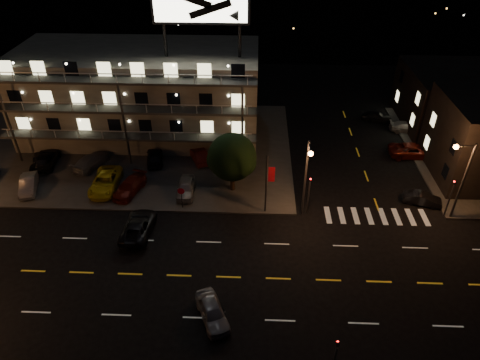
{
  "coord_description": "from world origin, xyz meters",
  "views": [
    {
      "loc": [
        3.89,
        -23.66,
        26.07
      ],
      "look_at": [
        2.6,
        8.0,
        3.97
      ],
      "focal_mm": 32.0,
      "sensor_mm": 36.0,
      "label": 1
    }
  ],
  "objects_px": {
    "tree": "(232,158)",
    "lot_car_7": "(91,161)",
    "lot_car_2": "(105,182)",
    "lot_car_4": "(186,187)",
    "road_car_east": "(212,312)",
    "side_car_0": "(422,199)",
    "road_car_west": "(138,226)"
  },
  "relations": [
    {
      "from": "lot_car_2",
      "to": "road_car_east",
      "type": "distance_m",
      "value": 19.86
    },
    {
      "from": "tree",
      "to": "lot_car_4",
      "type": "xyz_separation_m",
      "value": [
        -4.61,
        -0.88,
        -3.02
      ]
    },
    {
      "from": "lot_car_4",
      "to": "road_car_west",
      "type": "height_order",
      "value": "lot_car_4"
    },
    {
      "from": "tree",
      "to": "road_car_west",
      "type": "bearing_deg",
      "value": -139.82
    },
    {
      "from": "tree",
      "to": "lot_car_7",
      "type": "xyz_separation_m",
      "value": [
        -15.78,
        3.67,
        -3.02
      ]
    },
    {
      "from": "tree",
      "to": "road_car_west",
      "type": "height_order",
      "value": "tree"
    },
    {
      "from": "lot_car_4",
      "to": "road_car_east",
      "type": "bearing_deg",
      "value": -76.43
    },
    {
      "from": "lot_car_2",
      "to": "lot_car_4",
      "type": "relative_size",
      "value": 1.34
    },
    {
      "from": "lot_car_2",
      "to": "road_car_west",
      "type": "distance_m",
      "value": 8.15
    },
    {
      "from": "side_car_0",
      "to": "road_car_west",
      "type": "distance_m",
      "value": 27.36
    },
    {
      "from": "lot_car_7",
      "to": "road_car_west",
      "type": "distance_m",
      "value": 13.01
    },
    {
      "from": "lot_car_7",
      "to": "side_car_0",
      "type": "relative_size",
      "value": 1.31
    },
    {
      "from": "lot_car_2",
      "to": "road_car_west",
      "type": "height_order",
      "value": "lot_car_2"
    },
    {
      "from": "lot_car_4",
      "to": "lot_car_2",
      "type": "bearing_deg",
      "value": 174.49
    },
    {
      "from": "tree",
      "to": "side_car_0",
      "type": "height_order",
      "value": "tree"
    },
    {
      "from": "road_car_east",
      "to": "lot_car_2",
      "type": "bearing_deg",
      "value": 105.35
    },
    {
      "from": "lot_car_7",
      "to": "road_car_west",
      "type": "bearing_deg",
      "value": 147.77
    },
    {
      "from": "lot_car_2",
      "to": "lot_car_7",
      "type": "distance_m",
      "value": 4.86
    },
    {
      "from": "lot_car_4",
      "to": "road_car_east",
      "type": "height_order",
      "value": "lot_car_4"
    },
    {
      "from": "tree",
      "to": "road_car_east",
      "type": "relative_size",
      "value": 1.51
    },
    {
      "from": "lot_car_4",
      "to": "side_car_0",
      "type": "distance_m",
      "value": 23.4
    },
    {
      "from": "tree",
      "to": "side_car_0",
      "type": "distance_m",
      "value": 19.12
    },
    {
      "from": "tree",
      "to": "lot_car_4",
      "type": "distance_m",
      "value": 5.58
    },
    {
      "from": "lot_car_4",
      "to": "lot_car_7",
      "type": "relative_size",
      "value": 0.85
    },
    {
      "from": "lot_car_7",
      "to": "road_car_west",
      "type": "xyz_separation_m",
      "value": [
        7.71,
        -10.47,
        -0.12
      ]
    },
    {
      "from": "side_car_0",
      "to": "road_car_east",
      "type": "bearing_deg",
      "value": 141.9
    },
    {
      "from": "tree",
      "to": "lot_car_4",
      "type": "bearing_deg",
      "value": -169.18
    },
    {
      "from": "side_car_0",
      "to": "lot_car_2",
      "type": "bearing_deg",
      "value": 103.27
    },
    {
      "from": "tree",
      "to": "lot_car_7",
      "type": "relative_size",
      "value": 1.29
    },
    {
      "from": "lot_car_4",
      "to": "road_car_west",
      "type": "bearing_deg",
      "value": -121.9
    },
    {
      "from": "lot_car_2",
      "to": "road_car_west",
      "type": "bearing_deg",
      "value": -55.34
    },
    {
      "from": "tree",
      "to": "lot_car_2",
      "type": "height_order",
      "value": "tree"
    }
  ]
}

